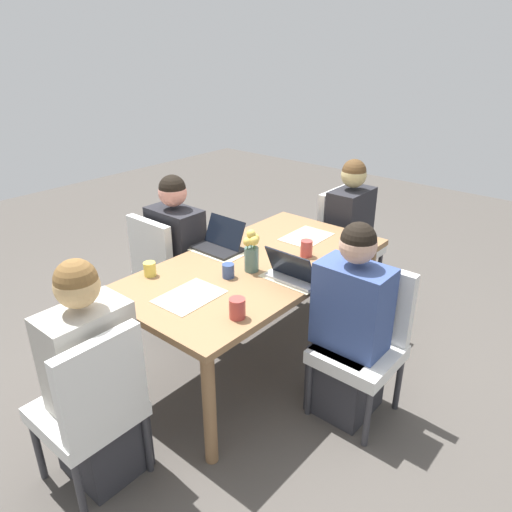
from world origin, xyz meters
name	(u,v)px	position (x,y,z in m)	size (l,w,h in m)	color
ground_plane	(256,359)	(0.00, 0.00, 0.00)	(10.00, 10.00, 0.00)	#4C4742
dining_table	(256,275)	(0.00, 0.00, 0.66)	(1.81, 0.94, 0.74)	olive
chair_head_right_left_near	(93,404)	(1.27, 0.08, 0.50)	(0.44, 0.44, 0.90)	silver
person_head_right_left_near	(94,386)	(1.21, 0.00, 0.53)	(0.40, 0.36, 1.19)	#2D2D33
chair_near_left_mid	(165,267)	(0.10, -0.80, 0.50)	(0.44, 0.44, 0.90)	silver
person_near_left_mid	(178,263)	(0.02, -0.74, 0.53)	(0.36, 0.40, 1.19)	#2D2D33
chair_head_left_left_far	(344,238)	(-1.26, -0.09, 0.50)	(0.44, 0.44, 0.90)	silver
person_head_left_left_far	(348,239)	(-1.20, -0.01, 0.53)	(0.40, 0.36, 1.19)	#2D2D33
chair_far_right_near	(365,335)	(-0.06, 0.77, 0.50)	(0.44, 0.44, 0.90)	silver
person_far_right_near	(350,333)	(0.01, 0.71, 0.53)	(0.36, 0.40, 1.19)	#2D2D33
flower_vase	(252,251)	(0.10, 0.05, 0.87)	(0.11, 0.10, 0.27)	#4C6B60
placemat_head_right_left_near	(190,296)	(0.57, 0.00, 0.75)	(0.36, 0.26, 0.00)	beige
placemat_near_left_mid	(220,251)	(0.01, -0.31, 0.75)	(0.36, 0.26, 0.00)	beige
placemat_head_left_left_far	(306,237)	(-0.57, -0.01, 0.75)	(0.36, 0.26, 0.00)	beige
placemat_far_right_near	(295,277)	(0.01, 0.31, 0.75)	(0.36, 0.26, 0.00)	beige
laptop_near_left_mid	(220,243)	(-0.01, -0.33, 0.79)	(0.22, 0.32, 0.20)	black
laptop_far_right_near	(295,273)	(0.03, 0.32, 0.79)	(0.22, 0.32, 0.20)	silver
coffee_mug_near_left	(150,269)	(0.54, -0.38, 0.79)	(0.07, 0.07, 0.09)	#DBC64C
coffee_mug_near_right	(306,248)	(-0.30, 0.18, 0.80)	(0.08, 0.08, 0.11)	#AD3D38
coffee_mug_centre_left	(229,271)	(0.26, 0.00, 0.79)	(0.07, 0.07, 0.09)	#33477A
coffee_mug_centre_right	(237,308)	(0.56, 0.35, 0.80)	(0.08, 0.08, 0.11)	#AD3D38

